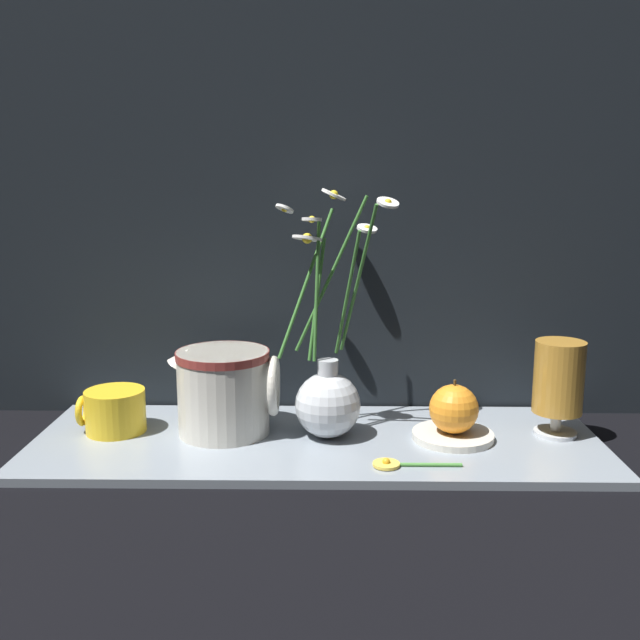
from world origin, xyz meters
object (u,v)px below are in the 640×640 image
at_px(yellow_mug, 114,411).
at_px(tea_glass, 559,380).
at_px(vase_with_flowers, 328,393).
at_px(ceramic_pitcher, 225,388).
at_px(orange_fruit, 454,409).

height_order(yellow_mug, tea_glass, tea_glass).
bearing_deg(yellow_mug, vase_with_flowers, -2.51).
height_order(ceramic_pitcher, orange_fruit, ceramic_pitcher).
distance_m(ceramic_pitcher, orange_fruit, 0.34).
distance_m(vase_with_flowers, tea_glass, 0.34).
relative_size(yellow_mug, tea_glass, 0.70).
xyz_separation_m(vase_with_flowers, orange_fruit, (0.18, -0.01, -0.02)).
distance_m(yellow_mug, tea_glass, 0.66).
bearing_deg(yellow_mug, ceramic_pitcher, -0.76).
xyz_separation_m(yellow_mug, orange_fruit, (0.50, -0.03, 0.01)).
height_order(tea_glass, orange_fruit, tea_glass).
distance_m(yellow_mug, ceramic_pitcher, 0.17).
bearing_deg(orange_fruit, tea_glass, 8.15).
bearing_deg(yellow_mug, orange_fruit, -3.09).
bearing_deg(tea_glass, orange_fruit, -171.85).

